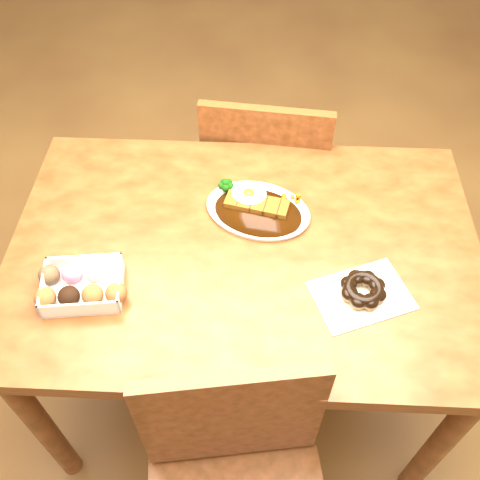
{
  "coord_description": "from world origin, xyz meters",
  "views": [
    {
      "loc": [
        0.03,
        -0.85,
        1.81
      ],
      "look_at": [
        -0.01,
        -0.03,
        0.81
      ],
      "focal_mm": 40.0,
      "sensor_mm": 36.0,
      "label": 1
    }
  ],
  "objects_px": {
    "donut_box": "(80,285)",
    "pon_de_ring": "(363,290)",
    "table": "(244,269)",
    "chair_far": "(266,177)",
    "katsu_curry_plate": "(257,207)"
  },
  "relations": [
    {
      "from": "chair_far",
      "to": "katsu_curry_plate",
      "type": "relative_size",
      "value": 2.7
    },
    {
      "from": "donut_box",
      "to": "pon_de_ring",
      "type": "distance_m",
      "value": 0.66
    },
    {
      "from": "chair_far",
      "to": "pon_de_ring",
      "type": "height_order",
      "value": "chair_far"
    },
    {
      "from": "chair_far",
      "to": "donut_box",
      "type": "bearing_deg",
      "value": 63.36
    },
    {
      "from": "table",
      "to": "donut_box",
      "type": "bearing_deg",
      "value": -157.86
    },
    {
      "from": "donut_box",
      "to": "chair_far",
      "type": "bearing_deg",
      "value": 57.65
    },
    {
      "from": "table",
      "to": "donut_box",
      "type": "xyz_separation_m",
      "value": [
        -0.38,
        -0.15,
        0.12
      ]
    },
    {
      "from": "table",
      "to": "katsu_curry_plate",
      "type": "xyz_separation_m",
      "value": [
        0.03,
        0.12,
        0.11
      ]
    },
    {
      "from": "donut_box",
      "to": "pon_de_ring",
      "type": "relative_size",
      "value": 0.83
    },
    {
      "from": "table",
      "to": "pon_de_ring",
      "type": "bearing_deg",
      "value": -25.69
    },
    {
      "from": "donut_box",
      "to": "pon_de_ring",
      "type": "height_order",
      "value": "donut_box"
    },
    {
      "from": "table",
      "to": "chair_far",
      "type": "bearing_deg",
      "value": 83.88
    },
    {
      "from": "chair_far",
      "to": "katsu_curry_plate",
      "type": "height_order",
      "value": "chair_far"
    },
    {
      "from": "table",
      "to": "donut_box",
      "type": "distance_m",
      "value": 0.43
    },
    {
      "from": "katsu_curry_plate",
      "to": "donut_box",
      "type": "distance_m",
      "value": 0.49
    }
  ]
}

